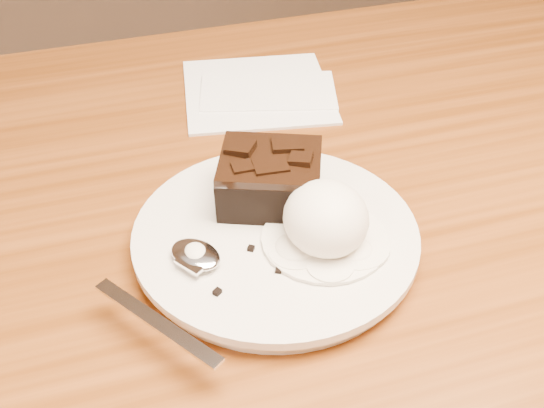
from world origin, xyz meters
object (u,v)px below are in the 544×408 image
object	(u,v)px
napkin	(257,90)
spoon	(196,256)
plate	(276,239)
ice_cream_scoop	(326,218)
brownie	(270,182)

from	to	relation	value
napkin	spoon	bearing A→B (deg)	-115.64
plate	napkin	bearing A→B (deg)	76.87
plate	ice_cream_scoop	size ratio (longest dim) A/B	3.29
brownie	spoon	bearing A→B (deg)	-144.61
ice_cream_scoop	napkin	distance (m)	0.29
spoon	brownie	bearing A→B (deg)	1.23
plate	ice_cream_scoop	distance (m)	0.05
plate	napkin	size ratio (longest dim) A/B	1.44
ice_cream_scoop	spoon	world-z (taller)	ice_cream_scoop
spoon	napkin	world-z (taller)	spoon
plate	brownie	world-z (taller)	brownie
brownie	ice_cream_scoop	size ratio (longest dim) A/B	1.17
ice_cream_scoop	napkin	bearing A→B (deg)	84.71
brownie	spoon	distance (m)	0.10
plate	spoon	xyz separation A→B (m)	(-0.07, -0.02, 0.01)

